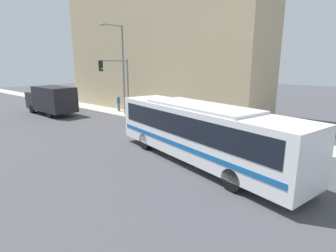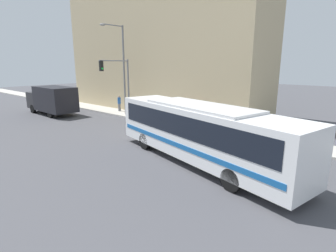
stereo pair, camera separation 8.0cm
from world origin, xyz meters
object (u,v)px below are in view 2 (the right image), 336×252
at_px(delivery_truck, 52,99).
at_px(street_lamp, 121,64).
at_px(pedestrian_near_corner, 186,113).
at_px(city_bus, 199,130).
at_px(fire_hydrant, 186,121).
at_px(pedestrian_mid_block, 119,103).
at_px(traffic_light_pole, 119,78).

relative_size(delivery_truck, street_lamp, 0.79).
bearing_deg(pedestrian_near_corner, delivery_truck, 111.04).
bearing_deg(city_bus, fire_hydrant, 54.98).
distance_m(delivery_truck, pedestrian_near_corner, 14.22).
xyz_separation_m(delivery_truck, pedestrian_near_corner, (5.10, -13.27, -0.55)).
bearing_deg(pedestrian_near_corner, pedestrian_mid_block, 88.79).
xyz_separation_m(fire_hydrant, pedestrian_near_corner, (0.76, 0.64, 0.48)).
bearing_deg(pedestrian_mid_block, delivery_truck, 141.69).
xyz_separation_m(delivery_truck, pedestrian_mid_block, (5.30, -4.18, -0.59)).
xyz_separation_m(street_lamp, pedestrian_near_corner, (0.81, -7.23, -4.06)).
bearing_deg(delivery_truck, fire_hydrant, -72.64).
distance_m(traffic_light_pole, pedestrian_near_corner, 7.32).
xyz_separation_m(traffic_light_pole, pedestrian_near_corner, (1.72, -6.54, -2.80)).
height_order(city_bus, street_lamp, street_lamp).
bearing_deg(street_lamp, city_bus, -113.62).
xyz_separation_m(city_bus, pedestrian_mid_block, (6.71, 14.91, -0.80)).
xyz_separation_m(city_bus, pedestrian_near_corner, (6.52, 5.83, -0.75)).
xyz_separation_m(fire_hydrant, traffic_light_pole, (-0.96, 7.18, 3.27)).
bearing_deg(traffic_light_pole, delivery_truck, 116.73).
relative_size(street_lamp, pedestrian_near_corner, 4.84).
distance_m(street_lamp, pedestrian_near_corner, 8.33).
relative_size(traffic_light_pole, pedestrian_mid_block, 3.21).
distance_m(fire_hydrant, pedestrian_near_corner, 1.10).
xyz_separation_m(traffic_light_pole, street_lamp, (0.91, 0.69, 1.27)).
height_order(delivery_truck, fire_hydrant, delivery_truck).
distance_m(delivery_truck, pedestrian_mid_block, 6.78).
relative_size(delivery_truck, traffic_light_pole, 1.24).
bearing_deg(fire_hydrant, pedestrian_near_corner, 40.31).
bearing_deg(traffic_light_pole, street_lamp, 36.98).
height_order(fire_hydrant, pedestrian_near_corner, pedestrian_near_corner).
bearing_deg(street_lamp, delivery_truck, 125.43).
bearing_deg(delivery_truck, pedestrian_near_corner, -68.96).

